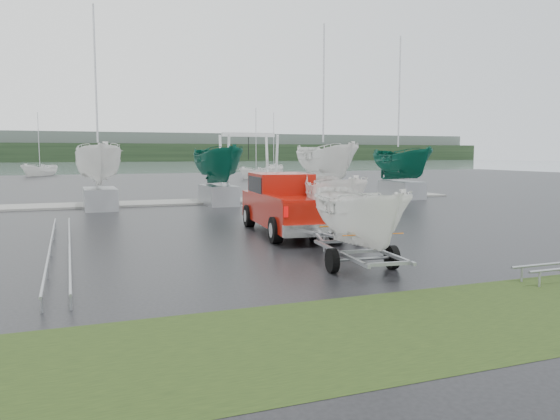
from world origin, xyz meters
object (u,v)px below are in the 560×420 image
object	(u,v)px
trailer_hitched	(361,166)
trailer_parked	(335,158)
pickup_truck	(286,202)
boat_hoist	(249,157)

from	to	relation	value
trailer_hitched	trailer_parked	world-z (taller)	trailer_parked
pickup_truck	trailer_hitched	bearing A→B (deg)	-90.00
boat_hoist	trailer_hitched	bearing A→B (deg)	-99.93
trailer_hitched	boat_hoist	distance (m)	20.01
trailer_hitched	boat_hoist	world-z (taller)	trailer_hitched
trailer_hitched	trailer_parked	distance (m)	4.85
pickup_truck	trailer_hitched	world-z (taller)	trailer_hitched
trailer_parked	boat_hoist	size ratio (longest dim) A/B	1.22
pickup_truck	trailer_hitched	xyz separation A→B (m)	(-0.70, -6.71, 1.47)
pickup_truck	boat_hoist	distance (m)	13.38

